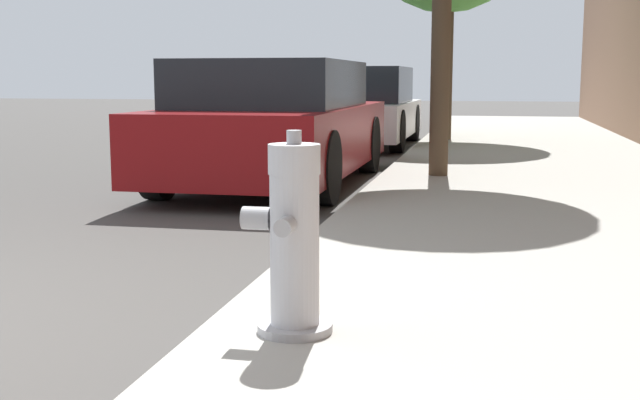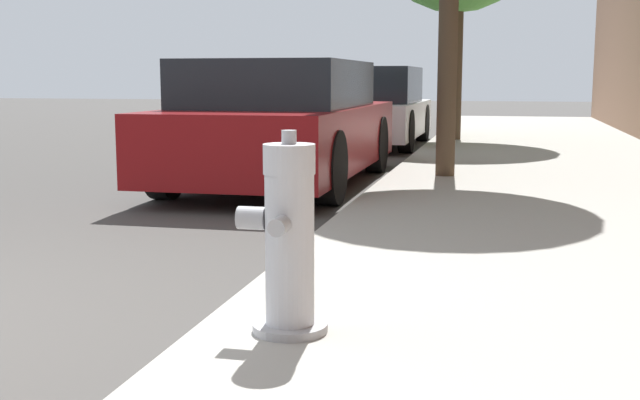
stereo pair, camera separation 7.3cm
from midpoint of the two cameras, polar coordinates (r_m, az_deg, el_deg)
The scene contains 3 objects.
fire_hydrant at distance 3.24m, azimuth -1.61°, elevation -2.97°, with size 0.37×0.39×0.83m.
parked_car_near at distance 8.83m, azimuth -2.45°, elevation 5.40°, with size 1.85×4.35×1.35m.
parked_car_mid at distance 13.99m, azimuth 3.86°, elevation 6.54°, with size 1.70×4.08×1.36m.
Camera 2 is at (2.99, -2.80, 1.16)m, focal length 45.00 mm.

